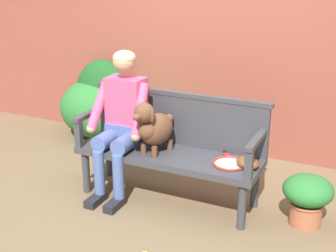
# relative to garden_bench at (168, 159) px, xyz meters

# --- Properties ---
(ground_plane) EXTENTS (40.00, 40.00, 0.00)m
(ground_plane) POSITION_rel_garden_bench_xyz_m (0.00, 0.00, -0.40)
(ground_plane) COLOR brown
(brick_garden_fence) EXTENTS (8.00, 0.30, 2.22)m
(brick_garden_fence) POSITION_rel_garden_bench_xyz_m (0.00, 1.47, 0.71)
(brick_garden_fence) COLOR brown
(brick_garden_fence) RESTS_ON ground
(hedge_bush_mid_left) EXTENTS (0.78, 0.47, 0.97)m
(hedge_bush_mid_left) POSITION_rel_garden_bench_xyz_m (-1.39, 1.14, 0.08)
(hedge_bush_mid_left) COLOR #194C1E
(hedge_bush_mid_left) RESTS_ON ground
(hedge_bush_far_left) EXTENTS (1.04, 0.88, 0.69)m
(hedge_bush_far_left) POSITION_rel_garden_bench_xyz_m (-0.79, 1.08, -0.06)
(hedge_bush_far_left) COLOR #286B2D
(hedge_bush_far_left) RESTS_ON ground
(hedge_bush_far_right) EXTENTS (0.96, 0.83, 0.73)m
(hedge_bush_far_right) POSITION_rel_garden_bench_xyz_m (-1.47, 1.10, -0.04)
(hedge_bush_far_right) COLOR #286B2D
(hedge_bush_far_right) RESTS_ON ground
(garden_bench) EXTENTS (1.67, 0.52, 0.46)m
(garden_bench) POSITION_rel_garden_bench_xyz_m (0.00, 0.00, 0.00)
(garden_bench) COLOR #38383D
(garden_bench) RESTS_ON ground
(bench_backrest) EXTENTS (1.71, 0.06, 0.50)m
(bench_backrest) POSITION_rel_garden_bench_xyz_m (0.00, 0.23, 0.31)
(bench_backrest) COLOR #38383D
(bench_backrest) RESTS_ON garden_bench
(bench_armrest_left_end) EXTENTS (0.06, 0.52, 0.28)m
(bench_armrest_left_end) POSITION_rel_garden_bench_xyz_m (-0.80, -0.09, 0.26)
(bench_armrest_left_end) COLOR #38383D
(bench_armrest_left_end) RESTS_ON garden_bench
(bench_armrest_right_end) EXTENTS (0.06, 0.52, 0.28)m
(bench_armrest_right_end) POSITION_rel_garden_bench_xyz_m (0.80, -0.09, 0.26)
(bench_armrest_right_end) COLOR #38383D
(bench_armrest_right_end) RESTS_ON garden_bench
(person_seated) EXTENTS (0.56, 0.66, 1.33)m
(person_seated) POSITION_rel_garden_bench_xyz_m (-0.45, -0.02, 0.33)
(person_seated) COLOR black
(person_seated) RESTS_ON ground
(dog_on_bench) EXTENTS (0.32, 0.49, 0.49)m
(dog_on_bench) POSITION_rel_garden_bench_xyz_m (-0.11, -0.06, 0.31)
(dog_on_bench) COLOR brown
(dog_on_bench) RESTS_ON garden_bench
(tennis_racket) EXTENTS (0.40, 0.57, 0.03)m
(tennis_racket) POSITION_rel_garden_bench_xyz_m (0.57, 0.01, 0.07)
(tennis_racket) COLOR red
(tennis_racket) RESTS_ON garden_bench
(baseball_glove) EXTENTS (0.28, 0.27, 0.09)m
(baseball_glove) POSITION_rel_garden_bench_xyz_m (0.73, -0.01, 0.11)
(baseball_glove) COLOR brown
(baseball_glove) RESTS_ON garden_bench
(potted_plant) EXTENTS (0.41, 0.41, 0.44)m
(potted_plant) POSITION_rel_garden_bench_xyz_m (1.22, 0.09, -0.15)
(potted_plant) COLOR #A85B3D
(potted_plant) RESTS_ON ground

